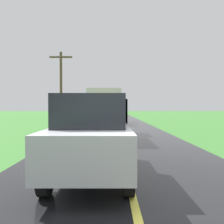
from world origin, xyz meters
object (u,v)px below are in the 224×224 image
(banana_truck_near, at_px, (103,112))
(following_car, at_px, (91,135))
(banana_truck_far, at_px, (110,110))
(utility_pole_roadside, at_px, (60,87))

(banana_truck_near, xyz_separation_m, following_car, (-0.01, -8.13, -0.39))
(banana_truck_near, xyz_separation_m, banana_truck_far, (0.30, 10.40, 0.02))
(banana_truck_far, bearing_deg, banana_truck_near, -91.66)
(following_car, bearing_deg, banana_truck_far, 89.05)
(utility_pole_roadside, bearing_deg, following_car, -74.57)
(banana_truck_far, height_order, utility_pole_roadside, utility_pole_roadside)
(banana_truck_near, bearing_deg, following_car, -90.05)
(utility_pole_roadside, xyz_separation_m, following_car, (3.54, -12.84, -2.21))
(banana_truck_far, xyz_separation_m, utility_pole_roadside, (-3.85, -5.69, 1.80))
(banana_truck_near, relative_size, banana_truck_far, 1.01)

